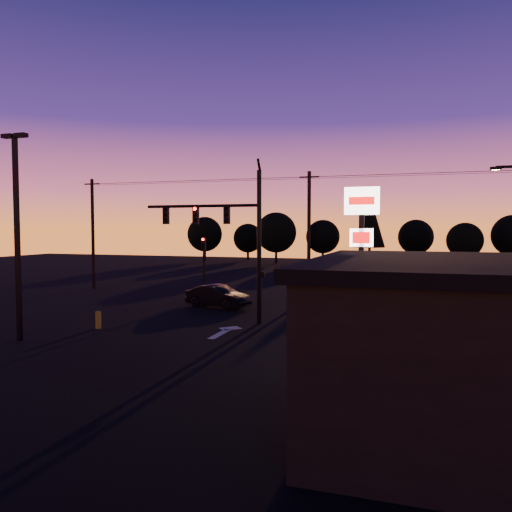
# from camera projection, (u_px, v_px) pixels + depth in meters

# --- Properties ---
(ground) EXTENTS (120.00, 120.00, 0.00)m
(ground) POSITION_uv_depth(u_px,v_px,m) (201.00, 338.00, 22.80)
(ground) COLOR black
(ground) RESTS_ON ground
(lane_arrow) EXTENTS (1.20, 3.10, 0.01)m
(lane_arrow) POSITION_uv_depth(u_px,v_px,m) (225.00, 331.00, 24.23)
(lane_arrow) COLOR beige
(lane_arrow) RESTS_ON ground
(traffic_signal_mast) EXTENTS (6.79, 0.52, 8.58)m
(traffic_signal_mast) POSITION_uv_depth(u_px,v_px,m) (230.00, 230.00, 26.35)
(traffic_signal_mast) COLOR black
(traffic_signal_mast) RESTS_ON ground
(secondary_signal) EXTENTS (0.30, 0.31, 4.35)m
(secondary_signal) POSITION_uv_depth(u_px,v_px,m) (204.00, 259.00, 35.09)
(secondary_signal) COLOR black
(secondary_signal) RESTS_ON ground
(parking_lot_light) EXTENTS (1.25, 0.30, 9.14)m
(parking_lot_light) POSITION_uv_depth(u_px,v_px,m) (17.00, 222.00, 21.98)
(parking_lot_light) COLOR black
(parking_lot_light) RESTS_ON ground
(pylon_sign) EXTENTS (1.50, 0.28, 6.80)m
(pylon_sign) POSITION_uv_depth(u_px,v_px,m) (362.00, 230.00, 21.78)
(pylon_sign) COLOR black
(pylon_sign) RESTS_ON ground
(utility_pole_0) EXTENTS (1.40, 0.26, 9.00)m
(utility_pole_0) POSITION_uv_depth(u_px,v_px,m) (93.00, 233.00, 40.79)
(utility_pole_0) COLOR black
(utility_pole_0) RESTS_ON ground
(utility_pole_1) EXTENTS (1.40, 0.26, 9.00)m
(utility_pole_1) POSITION_uv_depth(u_px,v_px,m) (309.00, 234.00, 35.21)
(utility_pole_1) COLOR black
(utility_pole_1) RESTS_ON ground
(power_wires) EXTENTS (36.00, 1.22, 0.07)m
(power_wires) POSITION_uv_depth(u_px,v_px,m) (309.00, 177.00, 34.99)
(power_wires) COLOR black
(power_wires) RESTS_ON ground
(bollard) EXTENTS (0.28, 0.28, 0.85)m
(bollard) POSITION_uv_depth(u_px,v_px,m) (98.00, 320.00, 24.91)
(bollard) COLOR #ADA920
(bollard) RESTS_ON ground
(tree_0) EXTENTS (5.36, 5.36, 6.74)m
(tree_0) POSITION_uv_depth(u_px,v_px,m) (205.00, 234.00, 76.85)
(tree_0) COLOR black
(tree_0) RESTS_ON ground
(tree_1) EXTENTS (4.54, 4.54, 5.71)m
(tree_1) POSITION_uv_depth(u_px,v_px,m) (248.00, 238.00, 77.87)
(tree_1) COLOR black
(tree_1) RESTS_ON ground
(tree_2) EXTENTS (5.77, 5.78, 7.26)m
(tree_2) POSITION_uv_depth(u_px,v_px,m) (276.00, 233.00, 71.21)
(tree_2) COLOR black
(tree_2) RESTS_ON ground
(tree_3) EXTENTS (4.95, 4.95, 6.22)m
(tree_3) POSITION_uv_depth(u_px,v_px,m) (323.00, 237.00, 73.19)
(tree_3) COLOR black
(tree_3) RESTS_ON ground
(tree_4) EXTENTS (4.18, 4.18, 9.50)m
(tree_4) POSITION_uv_depth(u_px,v_px,m) (370.00, 221.00, 68.05)
(tree_4) COLOR black
(tree_4) RESTS_ON ground
(tree_5) EXTENTS (4.95, 4.95, 6.22)m
(tree_5) POSITION_uv_depth(u_px,v_px,m) (416.00, 237.00, 71.06)
(tree_5) COLOR black
(tree_5) RESTS_ON ground
(tree_6) EXTENTS (4.54, 4.54, 5.71)m
(tree_6) POSITION_uv_depth(u_px,v_px,m) (465.00, 240.00, 63.52)
(tree_6) COLOR black
(tree_6) RESTS_ON ground
(car_mid) EXTENTS (4.52, 2.57, 1.41)m
(car_mid) POSITION_uv_depth(u_px,v_px,m) (218.00, 296.00, 31.51)
(car_mid) COLOR black
(car_mid) RESTS_ON ground
(car_right) EXTENTS (4.74, 3.31, 1.27)m
(car_right) POSITION_uv_depth(u_px,v_px,m) (356.00, 300.00, 30.44)
(car_right) COLOR black
(car_right) RESTS_ON ground
(suv_parked) EXTENTS (4.34, 5.91, 1.49)m
(suv_parked) POSITION_uv_depth(u_px,v_px,m) (453.00, 356.00, 16.65)
(suv_parked) COLOR black
(suv_parked) RESTS_ON ground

